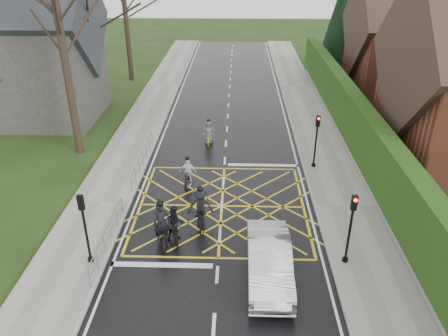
# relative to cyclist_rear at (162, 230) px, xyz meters

# --- Properties ---
(ground) EXTENTS (120.00, 120.00, 0.00)m
(ground) POSITION_rel_cyclist_rear_xyz_m (2.45, 3.03, -0.68)
(ground) COLOR black
(ground) RESTS_ON ground
(road) EXTENTS (9.00, 80.00, 0.01)m
(road) POSITION_rel_cyclist_rear_xyz_m (2.45, 3.03, -0.68)
(road) COLOR black
(road) RESTS_ON ground
(sidewalk_right) EXTENTS (3.00, 80.00, 0.15)m
(sidewalk_right) POSITION_rel_cyclist_rear_xyz_m (8.45, 3.03, -0.61)
(sidewalk_right) COLOR gray
(sidewalk_right) RESTS_ON ground
(sidewalk_left) EXTENTS (3.00, 80.00, 0.15)m
(sidewalk_left) POSITION_rel_cyclist_rear_xyz_m (-3.55, 3.03, -0.61)
(sidewalk_left) COLOR gray
(sidewalk_left) RESTS_ON ground
(stone_wall) EXTENTS (0.50, 38.00, 0.70)m
(stone_wall) POSITION_rel_cyclist_rear_xyz_m (10.20, 9.03, -0.33)
(stone_wall) COLOR slate
(stone_wall) RESTS_ON ground
(hedge) EXTENTS (0.90, 38.00, 2.80)m
(hedge) POSITION_rel_cyclist_rear_xyz_m (10.20, 9.03, 1.42)
(hedge) COLOR #11340E
(hedge) RESTS_ON stone_wall
(house_far) EXTENTS (9.80, 8.80, 10.30)m
(house_far) POSITION_rel_cyclist_rear_xyz_m (17.20, 21.03, 3.68)
(house_far) COLOR brown
(house_far) RESTS_ON ground
(conifer) EXTENTS (4.60, 4.60, 10.00)m
(conifer) POSITION_rel_cyclist_rear_xyz_m (13.20, 29.03, 4.31)
(conifer) COLOR black
(conifer) RESTS_ON ground
(church) EXTENTS (8.80, 7.80, 11.00)m
(church) POSITION_rel_cyclist_rear_xyz_m (-11.09, 15.03, 4.25)
(church) COLOR #2D2B28
(church) RESTS_ON ground
(tree_near) EXTENTS (9.24, 9.24, 11.44)m
(tree_near) POSITION_rel_cyclist_rear_xyz_m (-6.55, 9.03, 7.23)
(tree_near) COLOR black
(tree_near) RESTS_ON ground
(railing_south) EXTENTS (0.05, 5.04, 1.03)m
(railing_south) POSITION_rel_cyclist_rear_xyz_m (-2.20, -0.47, 0.10)
(railing_south) COLOR slate
(railing_south) RESTS_ON ground
(railing_north) EXTENTS (0.05, 6.04, 1.03)m
(railing_north) POSITION_rel_cyclist_rear_xyz_m (-2.20, 7.03, 0.10)
(railing_north) COLOR slate
(railing_north) RESTS_ON ground
(traffic_light_ne) EXTENTS (0.24, 0.31, 3.21)m
(traffic_light_ne) POSITION_rel_cyclist_rear_xyz_m (7.55, 7.23, 0.98)
(traffic_light_ne) COLOR black
(traffic_light_ne) RESTS_ON ground
(traffic_light_se) EXTENTS (0.24, 0.31, 3.21)m
(traffic_light_se) POSITION_rel_cyclist_rear_xyz_m (7.55, -1.17, 0.98)
(traffic_light_se) COLOR black
(traffic_light_se) RESTS_ON ground
(traffic_light_sw) EXTENTS (0.24, 0.31, 3.21)m
(traffic_light_sw) POSITION_rel_cyclist_rear_xyz_m (-2.65, -1.46, 0.98)
(traffic_light_sw) COLOR black
(traffic_light_sw) RESTS_ON ground
(cyclist_rear) EXTENTS (1.31, 2.29, 2.10)m
(cyclist_rear) POSITION_rel_cyclist_rear_xyz_m (0.00, 0.00, 0.00)
(cyclist_rear) COLOR black
(cyclist_rear) RESTS_ON ground
(cyclist_back) EXTENTS (0.94, 1.79, 1.73)m
(cyclist_back) POSITION_rel_cyclist_rear_xyz_m (0.54, 0.19, -0.03)
(cyclist_back) COLOR black
(cyclist_back) RESTS_ON ground
(cyclist_mid) EXTENTS (1.21, 2.06, 1.96)m
(cyclist_mid) POSITION_rel_cyclist_rear_xyz_m (1.54, 1.48, 0.03)
(cyclist_mid) COLOR black
(cyclist_mid) RESTS_ON ground
(cyclist_front) EXTENTS (0.94, 1.71, 1.68)m
(cyclist_front) POSITION_rel_cyclist_rear_xyz_m (0.58, 5.05, -0.07)
(cyclist_front) COLOR black
(cyclist_front) RESTS_ON ground
(cyclist_lead) EXTENTS (0.75, 1.69, 1.62)m
(cyclist_lead) POSITION_rel_cyclist_rear_xyz_m (1.33, 10.63, -0.12)
(cyclist_lead) COLOR gold
(cyclist_lead) RESTS_ON ground
(car) EXTENTS (1.63, 4.66, 1.54)m
(car) POSITION_rel_cyclist_rear_xyz_m (4.43, -2.02, 0.09)
(car) COLOR silver
(car) RESTS_ON ground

